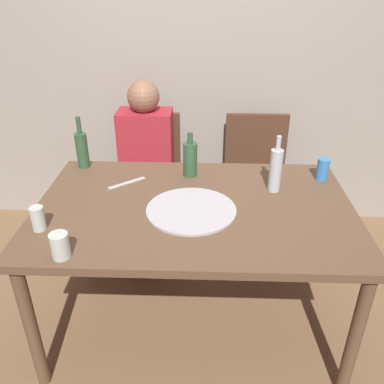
% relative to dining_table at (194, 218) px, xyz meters
% --- Properties ---
extents(ground_plane, '(8.00, 8.00, 0.00)m').
position_rel_dining_table_xyz_m(ground_plane, '(0.00, 0.00, -0.69)').
color(ground_plane, brown).
extents(back_wall, '(6.00, 0.10, 2.60)m').
position_rel_dining_table_xyz_m(back_wall, '(0.00, 1.20, 0.61)').
color(back_wall, gray).
rests_on(back_wall, ground_plane).
extents(dining_table, '(1.56, 1.01, 0.76)m').
position_rel_dining_table_xyz_m(dining_table, '(0.00, 0.00, 0.00)').
color(dining_table, brown).
rests_on(dining_table, ground_plane).
extents(pizza_tray, '(0.44, 0.44, 0.01)m').
position_rel_dining_table_xyz_m(pizza_tray, '(-0.01, -0.06, 0.08)').
color(pizza_tray, '#ADADB2').
rests_on(pizza_tray, dining_table).
extents(wine_bottle, '(0.08, 0.08, 0.25)m').
position_rel_dining_table_xyz_m(wine_bottle, '(-0.03, 0.34, 0.18)').
color(wine_bottle, '#2D5133').
rests_on(wine_bottle, dining_table).
extents(beer_bottle, '(0.06, 0.06, 0.30)m').
position_rel_dining_table_xyz_m(beer_bottle, '(0.41, 0.17, 0.19)').
color(beer_bottle, '#B2BCC1').
rests_on(beer_bottle, dining_table).
extents(water_bottle, '(0.07, 0.07, 0.31)m').
position_rel_dining_table_xyz_m(water_bottle, '(-0.67, 0.43, 0.19)').
color(water_bottle, '#2D5133').
rests_on(water_bottle, dining_table).
extents(tumbler_near, '(0.06, 0.06, 0.11)m').
position_rel_dining_table_xyz_m(tumbler_near, '(-0.69, -0.24, 0.13)').
color(tumbler_near, '#B7C6BC').
rests_on(tumbler_near, dining_table).
extents(tumbler_far, '(0.08, 0.08, 0.11)m').
position_rel_dining_table_xyz_m(tumbler_far, '(-0.52, -0.43, 0.13)').
color(tumbler_far, '#B7C6BC').
rests_on(tumbler_far, dining_table).
extents(soda_can, '(0.07, 0.07, 0.12)m').
position_rel_dining_table_xyz_m(soda_can, '(0.70, 0.31, 0.13)').
color(soda_can, '#337AC1').
rests_on(soda_can, dining_table).
extents(table_knife, '(0.18, 0.15, 0.01)m').
position_rel_dining_table_xyz_m(table_knife, '(-0.37, 0.22, 0.08)').
color(table_knife, '#B7B7BC').
rests_on(table_knife, dining_table).
extents(chair_left, '(0.44, 0.44, 0.90)m').
position_rel_dining_table_xyz_m(chair_left, '(-0.36, 0.90, -0.17)').
color(chair_left, '#472D1E').
rests_on(chair_left, ground_plane).
extents(chair_right, '(0.44, 0.44, 0.90)m').
position_rel_dining_table_xyz_m(chair_right, '(0.41, 0.90, -0.17)').
color(chair_right, '#472D1E').
rests_on(chair_right, ground_plane).
extents(guest_in_sweater, '(0.36, 0.56, 1.17)m').
position_rel_dining_table_xyz_m(guest_in_sweater, '(-0.36, 0.75, -0.04)').
color(guest_in_sweater, maroon).
rests_on(guest_in_sweater, ground_plane).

